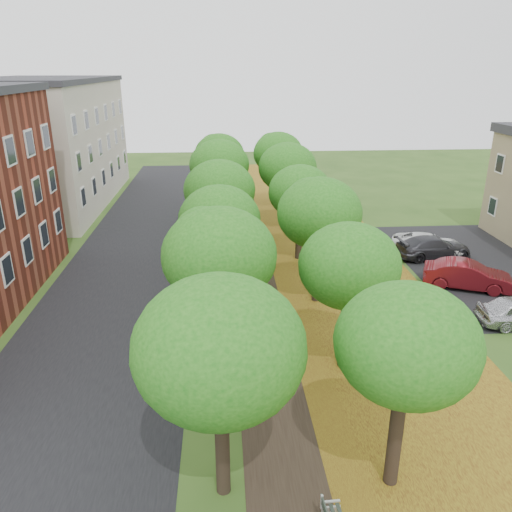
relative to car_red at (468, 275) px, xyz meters
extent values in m
plane|color=#2D4C19|center=(-11.00, -12.92, -0.74)|extent=(120.00, 120.00, 0.00)
cube|color=black|center=(-18.50, 2.08, -0.74)|extent=(8.00, 70.00, 0.01)
cube|color=black|center=(-11.00, 2.08, -0.74)|extent=(3.20, 70.00, 0.01)
cube|color=olive|center=(-6.00, 2.08, -0.74)|extent=(7.50, 70.00, 0.01)
cube|color=black|center=(2.50, 3.08, -0.74)|extent=(9.00, 16.00, 0.01)
cylinder|color=black|center=(-13.20, -12.92, 0.85)|extent=(0.40, 0.40, 3.18)
ellipsoid|color=#1A6114|center=(-13.20, -12.92, 3.77)|extent=(4.09, 4.09, 3.47)
cylinder|color=black|center=(-13.20, -6.92, 0.85)|extent=(0.40, 0.40, 3.18)
ellipsoid|color=#1A6114|center=(-13.20, -6.92, 3.77)|extent=(4.09, 4.09, 3.47)
cylinder|color=black|center=(-13.20, -0.92, 0.85)|extent=(0.40, 0.40, 3.18)
ellipsoid|color=#1A6114|center=(-13.20, -0.92, 3.77)|extent=(4.09, 4.09, 3.47)
cylinder|color=black|center=(-13.20, 5.08, 0.85)|extent=(0.40, 0.40, 3.18)
ellipsoid|color=#1A6114|center=(-13.20, 5.08, 3.77)|extent=(4.09, 4.09, 3.47)
cylinder|color=black|center=(-13.20, 11.08, 0.85)|extent=(0.40, 0.40, 3.18)
ellipsoid|color=#1A6114|center=(-13.20, 11.08, 3.77)|extent=(4.09, 4.09, 3.47)
cylinder|color=black|center=(-13.20, 17.08, 0.85)|extent=(0.40, 0.40, 3.18)
ellipsoid|color=#1A6114|center=(-13.20, 17.08, 3.77)|extent=(4.09, 4.09, 3.47)
cylinder|color=black|center=(-8.40, -12.92, 0.85)|extent=(0.40, 0.40, 3.18)
ellipsoid|color=#1A6114|center=(-8.40, -12.92, 3.77)|extent=(4.09, 4.09, 3.47)
cylinder|color=black|center=(-8.40, -6.92, 0.85)|extent=(0.40, 0.40, 3.18)
ellipsoid|color=#1A6114|center=(-8.40, -6.92, 3.77)|extent=(4.09, 4.09, 3.47)
cylinder|color=black|center=(-8.40, -0.92, 0.85)|extent=(0.40, 0.40, 3.18)
ellipsoid|color=#1A6114|center=(-8.40, -0.92, 3.77)|extent=(4.09, 4.09, 3.47)
cylinder|color=black|center=(-8.40, 5.08, 0.85)|extent=(0.40, 0.40, 3.18)
ellipsoid|color=#1A6114|center=(-8.40, 5.08, 3.77)|extent=(4.09, 4.09, 3.47)
cylinder|color=black|center=(-8.40, 11.08, 0.85)|extent=(0.40, 0.40, 3.18)
ellipsoid|color=#1A6114|center=(-8.40, 11.08, 3.77)|extent=(4.09, 4.09, 3.47)
cylinder|color=black|center=(-8.40, 17.08, 0.85)|extent=(0.40, 0.40, 3.18)
ellipsoid|color=#1A6114|center=(-8.40, 17.08, 3.77)|extent=(4.09, 4.09, 3.47)
cube|color=beige|center=(-28.00, 20.08, 4.26)|extent=(10.00, 20.00, 10.00)
cube|color=#2D2D33|center=(-28.00, 20.08, 9.46)|extent=(10.30, 20.30, 0.40)
cube|color=silver|center=(-10.39, -14.10, -0.11)|extent=(0.45, 0.08, 0.04)
imported|color=maroon|center=(0.00, 0.00, 0.00)|extent=(4.77, 3.15, 1.48)
imported|color=#2F2F34|center=(0.00, 4.59, -0.06)|extent=(4.89, 2.43, 1.37)
imported|color=silver|center=(0.00, 5.37, -0.11)|extent=(4.98, 3.62, 1.26)
camera|label=1|loc=(-13.03, -23.78, 10.47)|focal=35.00mm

